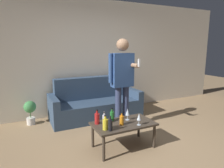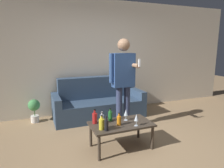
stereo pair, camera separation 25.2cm
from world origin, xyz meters
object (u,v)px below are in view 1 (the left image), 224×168
at_px(couch, 95,104).
at_px(coffee_table, 123,126).
at_px(person_standing_front, 122,76).
at_px(bottle_orange, 112,116).

relative_size(couch, coffee_table, 2.07).
height_order(coffee_table, person_standing_front, person_standing_front).
distance_m(couch, bottle_orange, 1.39).
height_order(couch, bottle_orange, couch).
xyz_separation_m(coffee_table, bottle_orange, (-0.12, 0.17, 0.13)).
relative_size(coffee_table, person_standing_front, 0.56).
bearing_deg(coffee_table, person_standing_front, 63.55).
bearing_deg(coffee_table, couch, 86.03).
height_order(coffee_table, bottle_orange, bottle_orange).
xyz_separation_m(bottle_orange, person_standing_front, (0.46, 0.52, 0.55)).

